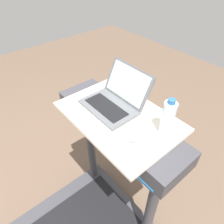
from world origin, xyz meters
The scene contains 4 objects.
desk_board centered at (0.00, 0.70, 1.12)m, with size 0.69×0.47×0.02m, color beige.
laptop centered at (-0.09, 0.74, 1.18)m, with size 0.33×0.31×0.21m.
computer_mouse centered at (0.19, 0.65, 1.15)m, with size 0.06×0.10×0.03m, color #B2B2B7.
water_bottle centered at (0.26, 0.79, 1.23)m, with size 0.06×0.06×0.21m.
Camera 1 is at (0.66, 0.10, 1.91)m, focal length 33.21 mm.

